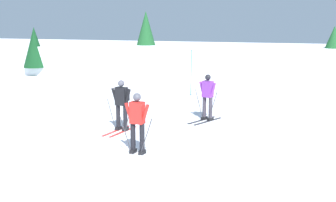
# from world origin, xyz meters

# --- Properties ---
(ground_plane) EXTENTS (120.00, 120.00, 0.00)m
(ground_plane) POSITION_xyz_m (0.00, 0.00, 0.00)
(ground_plane) COLOR white
(far_snow_ridge) EXTENTS (80.00, 8.32, 1.91)m
(far_snow_ridge) POSITION_xyz_m (0.00, 18.27, 0.95)
(far_snow_ridge) COLOR white
(far_snow_ridge) RESTS_ON ground
(skier_red) EXTENTS (1.00, 1.63, 1.71)m
(skier_red) POSITION_xyz_m (3.17, 0.31, 0.92)
(skier_red) COLOR silver
(skier_red) RESTS_ON ground
(skier_black) EXTENTS (1.00, 1.64, 1.71)m
(skier_black) POSITION_xyz_m (1.69, 2.62, 0.96)
(skier_black) COLOR red
(skier_black) RESTS_ON ground
(skier_purple) EXTENTS (0.98, 1.61, 1.71)m
(skier_purple) POSITION_xyz_m (4.06, 5.00, 0.96)
(skier_purple) COLOR black
(skier_purple) RESTS_ON ground
(trail_marker_pole) EXTENTS (0.05, 0.05, 2.22)m
(trail_marker_pole) POSITION_xyz_m (2.03, 10.08, 1.11)
(trail_marker_pole) COLOR #1E56AD
(trail_marker_pole) RESTS_ON ground
(conifer_far_left) EXTENTS (1.89, 1.89, 4.21)m
(conifer_far_left) POSITION_xyz_m (-3.34, 18.02, 2.51)
(conifer_far_left) COLOR #513823
(conifer_far_left) RESTS_ON ground
(conifer_far_right) EXTENTS (2.02, 2.02, 3.27)m
(conifer_far_right) POSITION_xyz_m (8.74, 18.43, 1.92)
(conifer_far_right) COLOR #513823
(conifer_far_right) RESTS_ON ground
(conifer_far_centre) EXTENTS (1.54, 1.54, 3.16)m
(conifer_far_centre) POSITION_xyz_m (-9.67, 14.29, 1.85)
(conifer_far_centre) COLOR #513823
(conifer_far_centre) RESTS_ON ground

